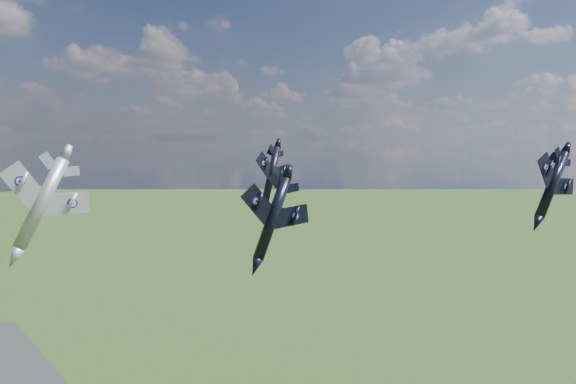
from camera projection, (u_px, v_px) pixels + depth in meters
jet_lead_navy at (272, 218)px, 65.85m from camera, size 12.49×15.36×6.31m
jet_right_navy at (552, 185)px, 73.39m from camera, size 10.83×14.12×7.23m
jet_high_navy at (271, 174)px, 105.41m from camera, size 13.89×16.63×6.30m
jet_left_silver at (41, 203)px, 67.32m from camera, size 13.41×17.29×8.29m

